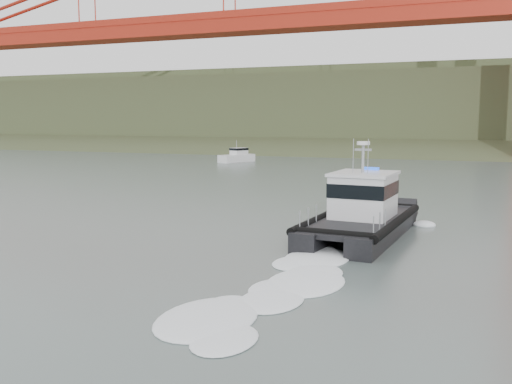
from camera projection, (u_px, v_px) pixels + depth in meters
ground at (152, 277)px, 22.12m from camera, size 400.00×400.00×0.00m
headlands at (429, 116)px, 137.15m from camera, size 500.00×105.36×27.12m
patrol_boat at (362, 212)px, 29.66m from camera, size 4.57×10.79×5.12m
motorboat at (237, 156)px, 82.46m from camera, size 3.94×6.11×3.19m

